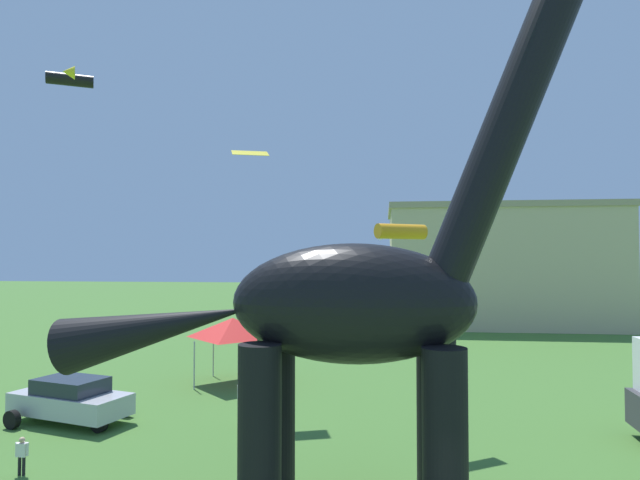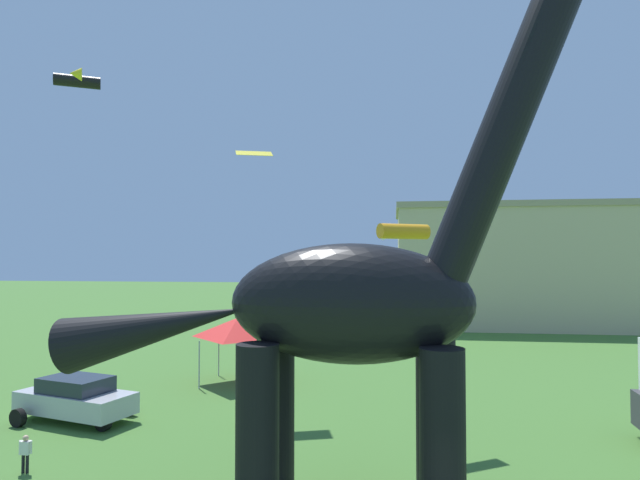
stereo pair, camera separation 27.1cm
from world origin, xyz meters
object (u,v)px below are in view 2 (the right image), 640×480
Objects in this scene: dinosaur_sculpture at (348,303)px; person_strolling_adult at (25,450)px; kite_far_right at (400,232)px; kite_high_right at (77,80)px; kite_apex at (254,153)px; person_near_flyer at (248,396)px; parked_sedan_left at (76,398)px; festival_canopy_tent at (238,327)px.

dinosaur_sculpture reaches higher than person_strolling_adult.
dinosaur_sculpture is at bearing -100.71° from kite_far_right.
kite_far_right is 19.72m from kite_high_right.
kite_apex is (-4.70, 9.64, 5.33)m from dinosaur_sculpture.
person_near_flyer is (-4.02, 6.45, -3.79)m from dinosaur_sculpture.
parked_sedan_left is at bearing -146.35° from kite_apex.
person_strolling_adult is 19.86m from kite_high_right.
kite_high_right is (-16.37, 7.22, 8.30)m from kite_far_right.
kite_high_right is at bearing 110.43° from person_strolling_adult.
kite_apex is at bearing 151.69° from kite_far_right.
dinosaur_sculpture is 11.98m from kite_apex.
dinosaur_sculpture is 14.15m from festival_canopy_tent.
person_strolling_adult is 0.53× the size of kite_far_right.
person_near_flyer is (6.16, 0.46, 0.15)m from parked_sedan_left.
person_strolling_adult is at bearing -176.95° from dinosaur_sculpture.
festival_canopy_tent is (-6.20, 12.52, -2.21)m from dinosaur_sculpture.
parked_sedan_left is at bearing -57.13° from kite_high_right.
kite_apex is 7.55m from kite_far_right.
kite_apex reaches higher than festival_canopy_tent.
person_strolling_adult is 0.57× the size of kite_apex.
festival_canopy_tent reaches higher than parked_sedan_left.
person_strolling_adult is 0.43× the size of kite_high_right.
person_strolling_adult is (1.37, -4.50, -0.20)m from parked_sedan_left.
parked_sedan_left is (-10.18, 5.99, -3.95)m from dinosaur_sculpture.
dinosaur_sculpture reaches higher than kite_far_right.
festival_canopy_tent is 1.36× the size of kite_high_right.
dinosaur_sculpture is at bearing -63.66° from festival_canopy_tent.
person_near_flyer is 19.28m from kite_high_right.
parked_sedan_left is at bearing -177.68° from kite_far_right.
parked_sedan_left is 4.51× the size of person_strolling_adult.
parked_sedan_left is 2.59× the size of kite_apex.
person_near_flyer reaches higher than person_strolling_adult.
kite_far_right is at bearing 18.09° from parked_sedan_left.
kite_high_right is (-10.45, 4.04, 4.87)m from kite_apex.
person_strolling_adult is at bearing -57.35° from parked_sedan_left.
kite_apex is at bearing 49.42° from parked_sedan_left.
dinosaur_sculpture is at bearing 152.43° from person_near_flyer.
dinosaur_sculpture is 6.84m from kite_far_right.
person_near_flyer is at bearing 134.58° from dinosaur_sculpture.
kite_apex is 12.21m from kite_high_right.
person_strolling_adult is 0.63× the size of person_near_flyer.
kite_far_right reaches higher than parked_sedan_left.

